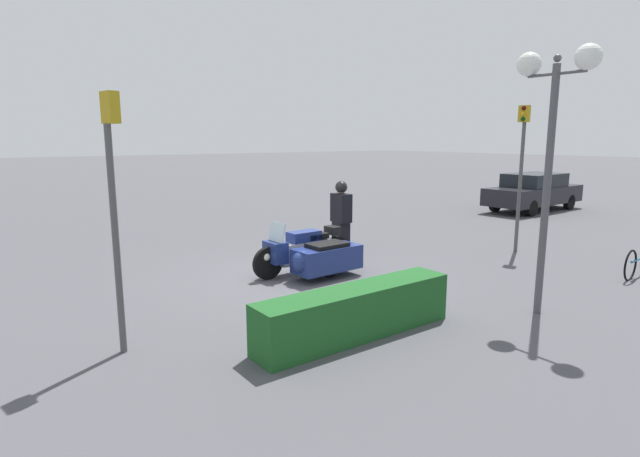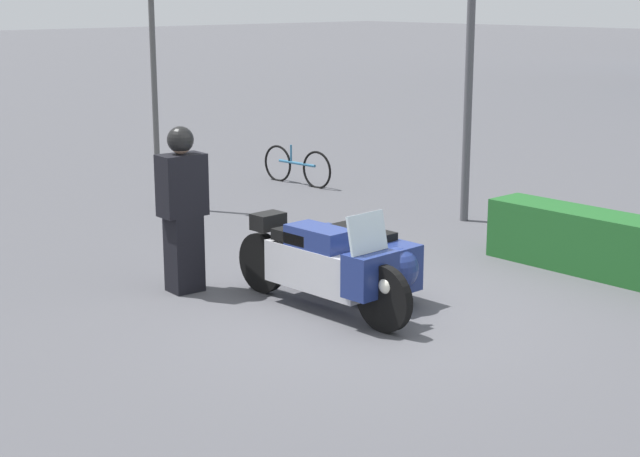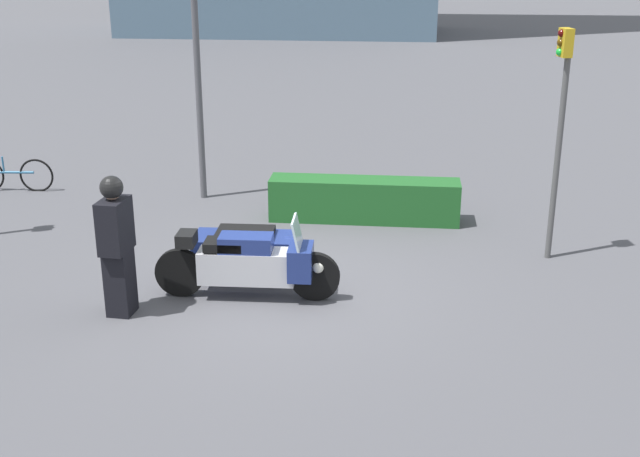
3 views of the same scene
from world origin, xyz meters
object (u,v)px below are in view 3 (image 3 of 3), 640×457
Objects in this scene: officer_rider at (116,243)px; hedge_bush_curbside at (364,200)px; twin_lamp_post at (195,15)px; traffic_light_near at (560,112)px; police_motorcycle at (253,256)px; bicycle_parked at (12,175)px.

officer_rider reaches higher than hedge_bush_curbside.
twin_lamp_post is 1.23× the size of traffic_light_near.
traffic_light_near is at bearing 18.40° from police_motorcycle.
bicycle_parked is at bearing 141.71° from police_motorcycle.
officer_rider is 0.57× the size of hedge_bush_curbside.
officer_rider is at bearing -148.87° from police_motorcycle.
bicycle_parked is (-3.81, 0.03, -3.06)m from twin_lamp_post.
traffic_light_near reaches higher than bicycle_parked.
bicycle_parked is (-5.53, 4.10, -0.15)m from police_motorcycle.
twin_lamp_post is at bearing 111.08° from police_motorcycle.
hedge_bush_curbside is (1.40, 3.04, -0.10)m from police_motorcycle.
officer_rider is 5.06m from hedge_bush_curbside.
hedge_bush_curbside is at bearing -12.96° from bicycle_parked.
hedge_bush_curbside is 3.76m from traffic_light_near.
officer_rider is at bearing -88.34° from twin_lamp_post.
traffic_light_near is (5.85, 2.58, 1.28)m from officer_rider.
officer_rider is 5.62m from twin_lamp_post.
twin_lamp_post reaches higher than officer_rider.
officer_rider is 0.44× the size of twin_lamp_post.
traffic_light_near reaches higher than hedge_bush_curbside.
officer_rider is at bearing 12.02° from traffic_light_near.
police_motorcycle reaches higher than hedge_bush_curbside.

